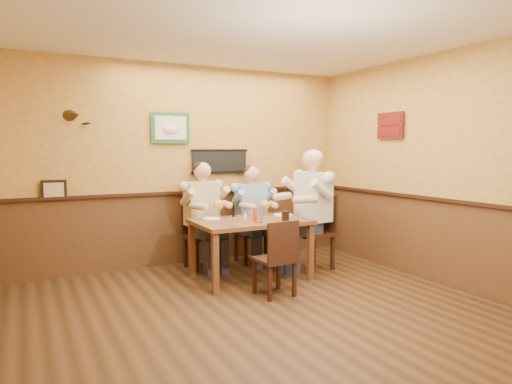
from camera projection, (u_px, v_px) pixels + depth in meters
room at (274, 143)px, 4.41m from camera, size 5.02×5.03×2.81m
dining_table at (251, 227)px, 5.71m from camera, size 1.40×0.90×0.75m
chair_back_left at (202, 235)px, 6.24m from camera, size 0.48×0.48×0.92m
chair_back_right at (251, 232)px, 6.57m from camera, size 0.41×0.41×0.88m
chair_right_end at (313, 232)px, 6.17m from camera, size 0.53×0.53×1.02m
chair_near_side at (274, 257)px, 5.07m from camera, size 0.42×0.42×0.86m
diner_tan_shirt at (202, 221)px, 6.22m from camera, size 0.68×0.68×1.31m
diner_blue_polo at (251, 219)px, 6.55m from camera, size 0.59×0.59×1.25m
diner_white_elder at (313, 216)px, 6.15m from camera, size 0.76×0.76×1.46m
water_glass_left at (232, 221)px, 5.22m from camera, size 0.08×0.08×0.11m
water_glass_mid at (260, 218)px, 5.46m from camera, size 0.09×0.09×0.10m
cola_tumbler at (285, 216)px, 5.58m from camera, size 0.11×0.11×0.12m
hot_sauce_bottle at (255, 214)px, 5.57m from camera, size 0.05×0.05×0.19m
salt_shaker at (245, 216)px, 5.72m from camera, size 0.03×0.03×0.08m
pepper_shaker at (234, 217)px, 5.63m from camera, size 0.04×0.04×0.09m
plate_far_left at (211, 218)px, 5.74m from camera, size 0.31×0.31×0.02m
plate_far_right at (283, 215)px, 6.07m from camera, size 0.33×0.33×0.02m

